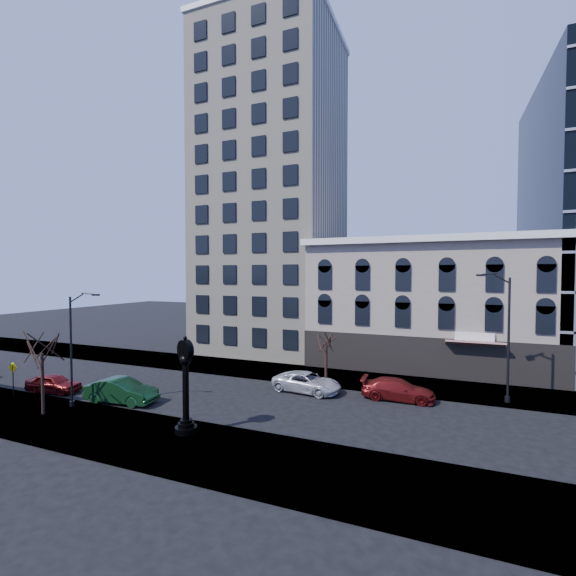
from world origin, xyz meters
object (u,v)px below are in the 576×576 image
at_px(street_lamp_near, 78,319).
at_px(car_near_b, 122,391).
at_px(warning_sign, 13,373).
at_px(street_clock, 186,389).
at_px(car_near_a, 54,383).

distance_m(street_lamp_near, car_near_b, 5.85).
bearing_deg(warning_sign, street_clock, -6.40).
height_order(street_lamp_near, car_near_a, street_lamp_near).
height_order(street_lamp_near, warning_sign, street_lamp_near).
relative_size(street_clock, car_near_b, 1.07).
distance_m(street_clock, car_near_b, 8.27).
bearing_deg(car_near_a, warning_sign, 134.41).
distance_m(street_clock, warning_sign, 15.77).
xyz_separation_m(warning_sign, car_near_a, (1.47, 2.07, -1.17)).
relative_size(street_clock, street_lamp_near, 0.70).
bearing_deg(street_clock, warning_sign, -161.81).
height_order(street_lamp_near, car_near_b, street_lamp_near).
xyz_separation_m(street_clock, car_near_b, (-7.59, 2.78, -1.75)).
relative_size(car_near_a, car_near_b, 0.81).
distance_m(warning_sign, car_near_a, 2.80).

